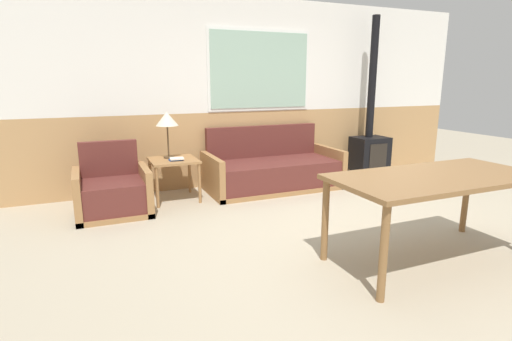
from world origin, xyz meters
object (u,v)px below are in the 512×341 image
object	(u,v)px
armchair	(113,193)
wood_stove	(370,141)
couch	(273,171)
side_table	(174,165)
table_lamp	(167,120)
dining_table	(436,184)

from	to	relation	value
armchair	wood_stove	distance (m)	4.04
couch	side_table	world-z (taller)	couch
side_table	couch	bearing A→B (deg)	0.37
couch	armchair	bearing A→B (deg)	-172.76
armchair	side_table	bearing A→B (deg)	8.51
armchair	table_lamp	xyz separation A→B (m)	(0.74, 0.38, 0.79)
dining_table	table_lamp	bearing A→B (deg)	121.63
wood_stove	couch	bearing A→B (deg)	-176.64
armchair	wood_stove	bearing A→B (deg)	-5.15
dining_table	wood_stove	xyz separation A→B (m)	(1.55, 2.79, -0.11)
armchair	dining_table	xyz separation A→B (m)	(2.46, -2.41, 0.44)
table_lamp	wood_stove	bearing A→B (deg)	0.19
armchair	dining_table	size ratio (longest dim) A/B	0.46
armchair	table_lamp	bearing A→B (deg)	16.17
wood_stove	armchair	bearing A→B (deg)	-174.49
couch	armchair	distance (m)	2.23
couch	dining_table	world-z (taller)	couch
couch	side_table	distance (m)	1.44
wood_stove	dining_table	bearing A→B (deg)	-119.11
couch	wood_stove	bearing A→B (deg)	3.36
table_lamp	dining_table	world-z (taller)	table_lamp
side_table	wood_stove	xyz separation A→B (m)	(3.23, 0.11, 0.11)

